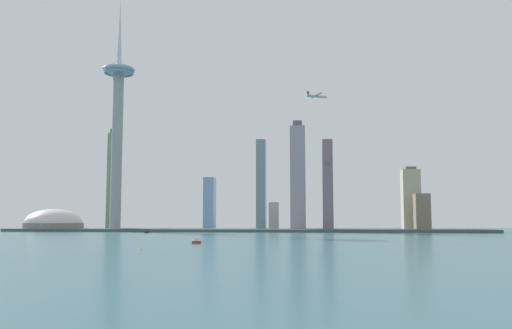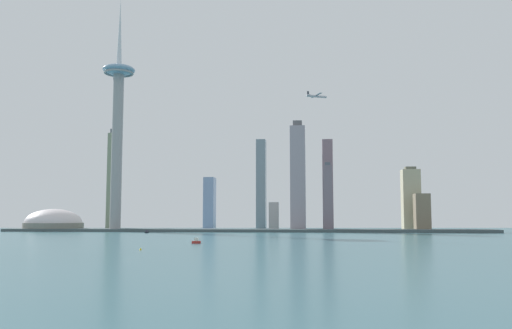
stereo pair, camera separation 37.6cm
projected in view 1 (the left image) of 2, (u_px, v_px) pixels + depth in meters
name	position (u px, v px, depth m)	size (l,w,h in m)	color
ground_plane	(129.00, 258.00, 284.03)	(6000.00, 6000.00, 0.00)	#37656F
waterfront_pier	(242.00, 230.00, 751.38)	(689.55, 49.18, 3.93)	#475457
observation_tower	(118.00, 113.00, 783.05)	(47.06, 47.06, 346.23)	#969698
stadium_dome	(54.00, 224.00, 801.17)	(86.97, 86.97, 41.51)	gray
skyscraper_0	(411.00, 200.00, 789.66)	(25.72, 24.59, 94.82)	#BBB08E
skyscraper_1	(298.00, 178.00, 777.58)	(21.67, 26.94, 160.84)	#9B909D
skyscraper_2	(274.00, 216.00, 811.25)	(14.17, 15.35, 42.89)	#A8A5A2
skyscraper_3	(261.00, 185.00, 854.26)	(14.82, 23.26, 144.02)	gray
skyscraper_4	(328.00, 198.00, 757.23)	(12.60, 22.52, 97.91)	slate
skyscraper_5	(422.00, 213.00, 751.99)	(20.53, 22.12, 53.52)	#7F7059
skyscraper_6	(113.00, 181.00, 808.79)	(13.62, 13.42, 154.52)	gray
skyscraper_7	(300.00, 186.00, 859.72)	(16.57, 24.02, 165.65)	#75A3C3
skyscraper_8	(116.00, 203.00, 882.43)	(13.49, 13.33, 87.45)	beige
skyscraper_9	(210.00, 204.00, 868.51)	(16.88, 25.15, 84.65)	#829BC3
skyscraper_10	(328.00, 185.00, 836.06)	(16.03, 13.11, 142.16)	gray
boat_1	(147.00, 232.00, 695.23)	(3.16, 7.71, 3.43)	#1C232B
boat_2	(196.00, 241.00, 431.40)	(7.52, 3.18, 4.59)	#B63029
channel_buoy_0	(141.00, 249.00, 349.66)	(1.63, 1.63, 1.61)	yellow
airplane	(317.00, 96.00, 784.76)	(31.28, 32.75, 8.39)	#B4B1BA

